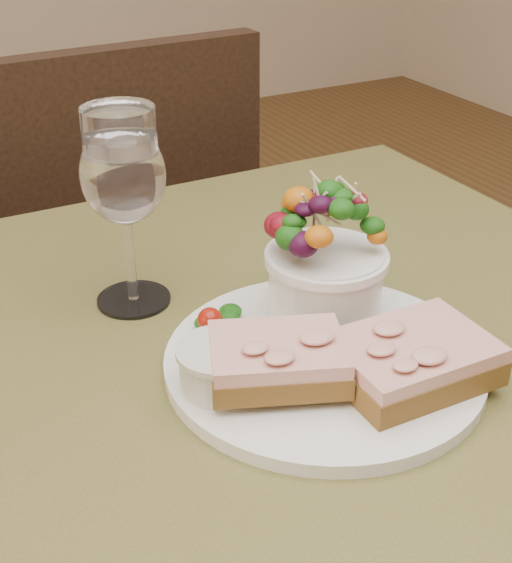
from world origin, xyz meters
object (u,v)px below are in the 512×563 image
salad_bowl (327,254)px  wine_glass (123,181)px  cafe_table (277,450)px  sandwich_back (278,359)px  sandwich_front (411,359)px  dinner_plate (324,361)px  ramekin (220,365)px  chair_far (109,363)px

salad_bowl → wine_glass: size_ratio=0.73×
cafe_table → sandwich_back: 0.15m
cafe_table → sandwich_back: (-0.03, -0.04, 0.14)m
sandwich_front → wine_glass: 0.29m
dinner_plate → sandwich_back: 0.06m
sandwich_front → sandwich_back: size_ratio=0.98×
ramekin → sandwich_front: bearing=-23.1°
sandwich_front → salad_bowl: (-0.01, 0.11, 0.04)m
sandwich_front → salad_bowl: salad_bowl is taller
ramekin → chair_far: bearing=81.3°
chair_far → sandwich_front: size_ratio=7.28×
cafe_table → dinner_plate: 0.11m
sandwich_back → chair_far: bearing=106.4°
chair_far → ramekin: size_ratio=14.33×
dinner_plate → ramekin: (-0.09, 0.00, 0.03)m
ramekin → cafe_table: bearing=21.4°
chair_far → sandwich_front: (0.03, -0.79, 0.49)m
sandwich_front → wine_glass: bearing=122.8°
sandwich_front → chair_far: bearing=92.7°
wine_glass → cafe_table: bearing=-63.0°
wine_glass → sandwich_front: bearing=-57.8°
wine_glass → sandwich_back: bearing=-75.7°
sandwich_front → wine_glass: wine_glass is taller
salad_bowl → cafe_table: bearing=-155.7°
dinner_plate → cafe_table: bearing=133.1°
dinner_plate → wine_glass: 0.24m
ramekin → wine_glass: bearing=92.6°
chair_far → dinner_plate: size_ratio=3.39×
cafe_table → sandwich_back: bearing=-120.7°
chair_far → dinner_plate: chair_far is taller
dinner_plate → sandwich_front: 0.08m
ramekin → salad_bowl: 0.15m
ramekin → dinner_plate: bearing=-1.7°
sandwich_back → wine_glass: bearing=126.1°
cafe_table → salad_bowl: (0.06, 0.03, 0.17)m
sandwich_front → wine_glass: size_ratio=0.71×
chair_far → ramekin: (-0.11, -0.73, 0.49)m
chair_far → dinner_plate: 0.87m
chair_far → ramekin: chair_far is taller
sandwich_front → sandwich_back: (-0.10, 0.04, 0.01)m
ramekin → salad_bowl: bearing=22.8°
cafe_table → dinner_plate: dinner_plate is taller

